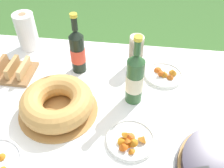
# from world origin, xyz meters

# --- Properties ---
(garden_table) EXTENTS (1.69, 1.13, 0.71)m
(garden_table) POSITION_xyz_m (0.00, 0.00, 0.66)
(garden_table) COLOR brown
(garden_table) RESTS_ON ground_plane
(tablecloth) EXTENTS (1.70, 1.14, 0.10)m
(tablecloth) POSITION_xyz_m (0.00, 0.00, 0.70)
(tablecloth) COLOR white
(tablecloth) RESTS_ON garden_table
(bundt_cake) EXTENTS (0.34, 0.34, 0.10)m
(bundt_cake) POSITION_xyz_m (-0.31, 0.02, 0.77)
(bundt_cake) COLOR #B78447
(bundt_cake) RESTS_ON tablecloth
(cup_stack) EXTENTS (0.07, 0.07, 0.18)m
(cup_stack) POSITION_xyz_m (-0.00, 0.38, 0.81)
(cup_stack) COLOR beige
(cup_stack) RESTS_ON tablecloth
(cider_bottle_green) EXTENTS (0.08, 0.08, 0.33)m
(cider_bottle_green) POSITION_xyz_m (0.01, 0.14, 0.85)
(cider_bottle_green) COLOR #2D562D
(cider_bottle_green) RESTS_ON tablecloth
(juice_bottle_red) EXTENTS (0.07, 0.07, 0.32)m
(juice_bottle_red) POSITION_xyz_m (-0.28, 0.31, 0.84)
(juice_bottle_red) COLOR black
(juice_bottle_red) RESTS_ON tablecloth
(snack_plate_left) EXTENTS (0.20, 0.20, 0.05)m
(snack_plate_left) POSITION_xyz_m (0.01, -0.10, 0.73)
(snack_plate_left) COLOR white
(snack_plate_left) RESTS_ON tablecloth
(snack_plate_right) EXTENTS (0.19, 0.19, 0.05)m
(snack_plate_right) POSITION_xyz_m (0.15, 0.31, 0.73)
(snack_plate_right) COLOR white
(snack_plate_right) RESTS_ON tablecloth
(paper_towel_roll) EXTENTS (0.11, 0.11, 0.21)m
(paper_towel_roll) POSITION_xyz_m (-0.61, 0.47, 0.82)
(paper_towel_roll) COLOR white
(paper_towel_roll) RESTS_ON tablecloth
(bread_board) EXTENTS (0.26, 0.18, 0.07)m
(bread_board) POSITION_xyz_m (-0.63, 0.23, 0.74)
(bread_board) COLOR olive
(bread_board) RESTS_ON tablecloth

